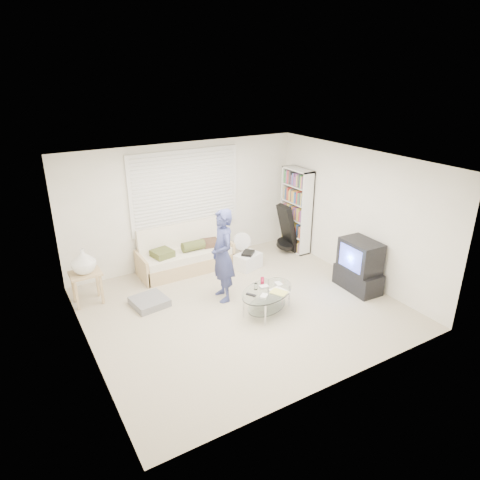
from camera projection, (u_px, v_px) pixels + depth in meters
ground at (242, 308)px, 7.34m from camera, size 5.00×5.00×0.00m
room_shell at (227, 210)px, 7.11m from camera, size 5.02×4.52×2.51m
window_blinds at (186, 191)px, 8.52m from camera, size 2.32×0.08×1.62m
futon_sofa at (185, 256)px, 8.61m from camera, size 1.88×0.76×0.92m
grey_floor_pillow at (149, 302)px, 7.40m from camera, size 0.63×0.63×0.13m
side_table at (84, 263)px, 7.21m from camera, size 0.52×0.42×1.02m
bookshelf at (296, 210)px, 9.35m from camera, size 0.29×0.78×1.84m
guitar_case at (287, 232)px, 9.36m from camera, size 0.44×0.41×1.08m
floor_fan at (241, 244)px, 9.01m from camera, size 0.39×0.26×0.64m
storage_bin at (248, 261)px, 8.74m from camera, size 0.59×0.49×0.36m
tv_unit at (359, 266)px, 7.80m from camera, size 0.52×0.90×0.95m
coffee_table at (267, 294)px, 7.11m from camera, size 1.26×1.05×0.52m
standing_person at (223, 256)px, 7.34m from camera, size 0.48×0.66×1.66m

